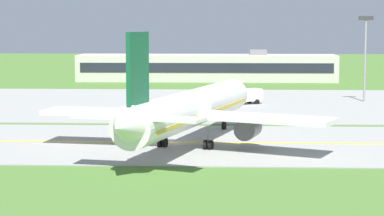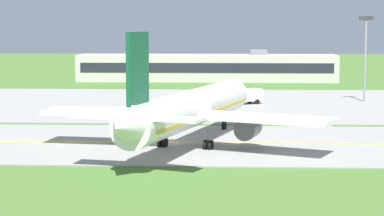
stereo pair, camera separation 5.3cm
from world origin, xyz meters
TOP-DOWN VIEW (x-y plane):
  - ground_plane at (0.00, 0.00)m, footprint 500.00×500.00m
  - taxiway_strip at (0.00, 0.00)m, footprint 240.00×28.00m
  - apron_pad at (10.00, 42.00)m, footprint 140.00×52.00m
  - taxiway_centreline at (0.00, 0.00)m, footprint 220.00×0.60m
  - airplane_lead at (2.93, -2.28)m, footprint 31.94×38.97m
  - service_truck_baggage at (10.01, 40.63)m, footprint 6.09×5.12m
  - terminal_building at (2.26, 92.61)m, footprint 60.39×11.07m
  - apron_light_mast at (30.55, 45.82)m, footprint 2.40×0.50m

SIDE VIEW (x-z plane):
  - ground_plane at x=0.00m, z-range 0.00..0.00m
  - taxiway_strip at x=0.00m, z-range 0.00..0.10m
  - apron_pad at x=10.00m, z-range 0.00..0.10m
  - taxiway_centreline at x=0.00m, z-range 0.10..0.11m
  - service_truck_baggage at x=10.01m, z-range 0.23..2.83m
  - terminal_building at x=2.26m, z-range -0.58..6.74m
  - airplane_lead at x=2.93m, z-range -2.22..10.48m
  - apron_light_mast at x=30.55m, z-range 1.98..16.68m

